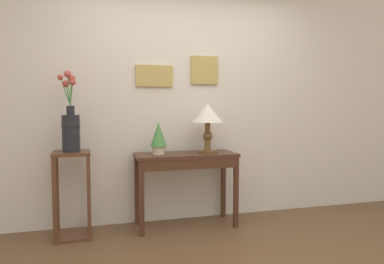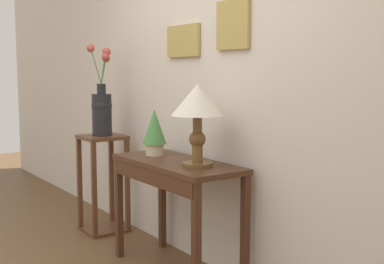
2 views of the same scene
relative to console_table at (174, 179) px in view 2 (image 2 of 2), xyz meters
name	(u,v)px [view 2 (image 2 of 2)]	position (x,y,z in m)	size (l,w,h in m)	color
back_wall_with_art	(220,66)	(0.07, 0.33, 0.75)	(9.00, 0.13, 2.80)	beige
console_table	(174,179)	(0.00, 0.00, 0.00)	(1.04, 0.43, 0.77)	#472819
table_lamp	(197,106)	(0.24, 0.02, 0.50)	(0.33, 0.33, 0.52)	brown
potted_plant_on_console	(154,130)	(-0.29, 0.02, 0.30)	(0.17, 0.17, 0.33)	beige
pedestal_stand_left	(103,184)	(-1.13, 0.01, -0.24)	(0.35, 0.35, 0.83)	#56331E
flower_vase_tall	(102,106)	(-1.13, 0.01, 0.42)	(0.20, 0.23, 0.76)	black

